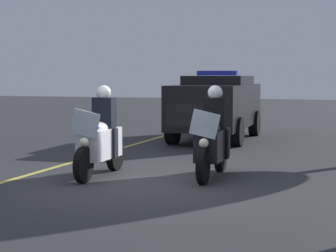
# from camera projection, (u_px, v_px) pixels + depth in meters

# --- Properties ---
(ground_plane) EXTENTS (80.00, 80.00, 0.00)m
(ground_plane) POSITION_uv_depth(u_px,v_px,m) (141.00, 183.00, 10.64)
(ground_plane) COLOR #333335
(lane_stripe_center) EXTENTS (48.00, 0.12, 0.01)m
(lane_stripe_center) POSITION_uv_depth(u_px,v_px,m) (25.00, 176.00, 11.40)
(lane_stripe_center) COLOR #E0D14C
(lane_stripe_center) RESTS_ON ground
(police_motorcycle_lead_left) EXTENTS (2.14, 0.58, 1.72)m
(police_motorcycle_lead_left) POSITION_uv_depth(u_px,v_px,m) (100.00, 139.00, 11.34)
(police_motorcycle_lead_left) COLOR black
(police_motorcycle_lead_left) RESTS_ON ground
(police_motorcycle_lead_right) EXTENTS (2.14, 0.58, 1.72)m
(police_motorcycle_lead_right) POSITION_uv_depth(u_px,v_px,m) (213.00, 140.00, 11.21)
(police_motorcycle_lead_right) COLOR black
(police_motorcycle_lead_right) RESTS_ON ground
(police_suv) EXTENTS (4.96, 2.20, 2.05)m
(police_suv) POSITION_uv_depth(u_px,v_px,m) (217.00, 104.00, 17.86)
(police_suv) COLOR black
(police_suv) RESTS_ON ground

